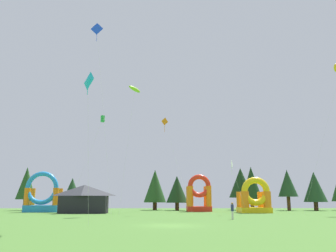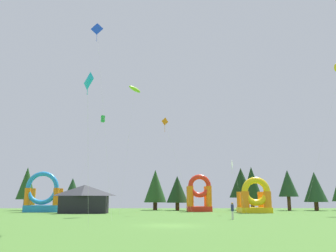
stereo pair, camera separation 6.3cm
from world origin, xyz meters
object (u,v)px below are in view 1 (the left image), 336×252
at_px(kite_blue_diamond, 97,31).
at_px(festival_tent, 84,199).
at_px(inflatable_orange_dome, 199,197).
at_px(kite_green_box, 103,119).
at_px(inflatable_yellow_castle, 254,200).
at_px(person_near_camera, 232,209).
at_px(kite_orange_diamond, 165,123).
at_px(kite_white_diamond, 231,165).
at_px(kite_cyan_diamond, 87,82).
at_px(kite_lime_parafoil, 135,89).
at_px(inflatable_blue_arch, 43,198).

xyz_separation_m(kite_blue_diamond, festival_tent, (-4.20, 16.45, -20.73)).
xyz_separation_m(inflatable_orange_dome, festival_tent, (-19.29, -8.44, -0.35)).
height_order(kite_green_box, inflatable_yellow_castle, kite_green_box).
height_order(kite_blue_diamond, person_near_camera, kite_blue_diamond).
distance_m(kite_orange_diamond, festival_tent, 17.77).
relative_size(kite_white_diamond, kite_green_box, 0.46).
bearing_deg(kite_orange_diamond, kite_cyan_diamond, -103.67).
xyz_separation_m(inflatable_yellow_castle, festival_tent, (-27.84, -1.91, 0.15)).
height_order(inflatable_orange_dome, festival_tent, inflatable_orange_dome).
relative_size(kite_green_box, person_near_camera, 8.93).
bearing_deg(kite_cyan_diamond, kite_white_diamond, 56.66).
bearing_deg(kite_lime_parafoil, inflatable_blue_arch, 144.05).
bearing_deg(kite_orange_diamond, inflatable_blue_arch, 155.53).
bearing_deg(kite_orange_diamond, festival_tent, 163.04).
height_order(kite_green_box, inflatable_orange_dome, kite_green_box).
xyz_separation_m(kite_white_diamond, inflatable_blue_arch, (-31.09, 11.61, -4.72)).
height_order(kite_blue_diamond, kite_green_box, kite_blue_diamond).
bearing_deg(person_near_camera, kite_lime_parafoil, 95.38).
distance_m(kite_white_diamond, person_near_camera, 13.75).
bearing_deg(kite_lime_parafoil, kite_blue_diamond, -111.79).
xyz_separation_m(kite_cyan_diamond, inflatable_blue_arch, (-14.80, 36.36, -9.03)).
height_order(kite_lime_parafoil, inflatable_yellow_castle, kite_lime_parafoil).
relative_size(kite_white_diamond, inflatable_orange_dome, 1.16).
distance_m(kite_lime_parafoil, inflatable_yellow_castle, 26.89).
distance_m(kite_green_box, inflatable_orange_dome, 22.59).
bearing_deg(festival_tent, inflatable_orange_dome, 23.63).
distance_m(inflatable_orange_dome, inflatable_yellow_castle, 10.77).
bearing_deg(kite_green_box, kite_white_diamond, -23.58).
height_order(kite_orange_diamond, person_near_camera, kite_orange_diamond).
xyz_separation_m(kite_blue_diamond, person_near_camera, (16.02, -1.48, -21.85)).
bearing_deg(kite_blue_diamond, person_near_camera, -5.28).
height_order(kite_white_diamond, person_near_camera, kite_white_diamond).
relative_size(inflatable_orange_dome, festival_tent, 0.90).
height_order(kite_white_diamond, festival_tent, kite_white_diamond).
distance_m(kite_blue_diamond, kite_lime_parafoil, 11.75).
distance_m(kite_orange_diamond, inflatable_yellow_castle, 19.96).
height_order(kite_blue_diamond, kite_white_diamond, kite_blue_diamond).
distance_m(kite_green_box, inflatable_yellow_castle, 29.46).
bearing_deg(kite_orange_diamond, kite_blue_diamond, -124.53).
bearing_deg(kite_white_diamond, kite_cyan_diamond, -123.34).
distance_m(kite_blue_diamond, kite_green_box, 20.96).
bearing_deg(person_near_camera, inflatable_yellow_castle, 28.45).
distance_m(kite_white_diamond, inflatable_yellow_castle, 10.62).
height_order(kite_cyan_diamond, kite_lime_parafoil, kite_lime_parafoil).
bearing_deg(inflatable_blue_arch, kite_orange_diamond, -24.47).
bearing_deg(kite_cyan_diamond, kite_blue_diamond, 98.61).
bearing_deg(inflatable_orange_dome, person_near_camera, -87.98).
xyz_separation_m(kite_orange_diamond, inflatable_yellow_castle, (15.01, 5.82, -11.81)).
height_order(kite_cyan_diamond, inflatable_orange_dome, kite_cyan_diamond).
bearing_deg(kite_white_diamond, person_near_camera, -101.27).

